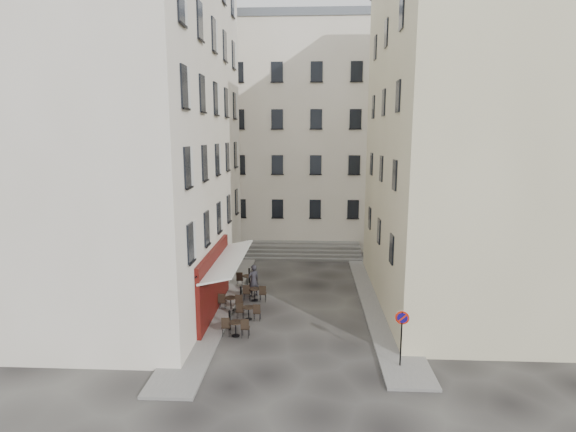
# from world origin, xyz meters

# --- Properties ---
(ground) EXTENTS (90.00, 90.00, 0.00)m
(ground) POSITION_xyz_m (0.00, 0.00, 0.00)
(ground) COLOR black
(ground) RESTS_ON ground
(sidewalk_left) EXTENTS (2.00, 22.00, 0.12)m
(sidewalk_left) POSITION_xyz_m (-4.50, 4.00, 0.06)
(sidewalk_left) COLOR slate
(sidewalk_left) RESTS_ON ground
(sidewalk_right) EXTENTS (2.00, 18.00, 0.12)m
(sidewalk_right) POSITION_xyz_m (4.50, 3.00, 0.06)
(sidewalk_right) COLOR slate
(sidewalk_right) RESTS_ON ground
(building_left) EXTENTS (12.20, 16.20, 20.60)m
(building_left) POSITION_xyz_m (-10.50, 3.00, 10.31)
(building_left) COLOR beige
(building_left) RESTS_ON ground
(building_right) EXTENTS (12.20, 14.20, 18.60)m
(building_right) POSITION_xyz_m (10.50, 3.50, 9.31)
(building_right) COLOR #B9B089
(building_right) RESTS_ON ground
(building_back) EXTENTS (18.20, 10.20, 18.60)m
(building_back) POSITION_xyz_m (-1.00, 19.00, 9.31)
(building_back) COLOR beige
(building_back) RESTS_ON ground
(cafe_storefront) EXTENTS (1.74, 7.30, 3.50)m
(cafe_storefront) POSITION_xyz_m (-4.32, 1.00, 1.88)
(cafe_storefront) COLOR #431009
(cafe_storefront) RESTS_ON ground
(stone_steps) EXTENTS (9.00, 3.15, 0.80)m
(stone_steps) POSITION_xyz_m (0.00, 12.57, 0.40)
(stone_steps) COLOR #5D5A58
(stone_steps) RESTS_ON ground
(bollard_near) EXTENTS (0.12, 0.12, 0.98)m
(bollard_near) POSITION_xyz_m (-3.25, -1.00, 0.53)
(bollard_near) COLOR black
(bollard_near) RESTS_ON ground
(bollard_mid) EXTENTS (0.12, 0.12, 0.98)m
(bollard_mid) POSITION_xyz_m (-3.25, 2.50, 0.53)
(bollard_mid) COLOR black
(bollard_mid) RESTS_ON ground
(bollard_far) EXTENTS (0.12, 0.12, 0.98)m
(bollard_far) POSITION_xyz_m (-3.25, 6.00, 0.53)
(bollard_far) COLOR black
(bollard_far) RESTS_ON ground
(no_parking_sign) EXTENTS (0.55, 0.16, 2.44)m
(no_parking_sign) POSITION_xyz_m (4.29, -4.29, 1.73)
(no_parking_sign) COLOR black
(no_parking_sign) RESTS_ON ground
(bistro_table_a) EXTENTS (1.31, 0.61, 0.92)m
(bistro_table_a) POSITION_xyz_m (-2.83, -1.76, 0.47)
(bistro_table_a) COLOR black
(bistro_table_a) RESTS_ON ground
(bistro_table_b) EXTENTS (1.24, 0.58, 0.87)m
(bistro_table_b) POSITION_xyz_m (-2.49, 0.18, 0.45)
(bistro_table_b) COLOR black
(bistro_table_b) RESTS_ON ground
(bistro_table_c) EXTENTS (1.33, 0.62, 0.94)m
(bistro_table_c) POSITION_xyz_m (-3.60, 1.36, 0.48)
(bistro_table_c) COLOR black
(bistro_table_c) RESTS_ON ground
(bistro_table_d) EXTENTS (1.32, 0.62, 0.93)m
(bistro_table_d) POSITION_xyz_m (-2.50, 2.84, 0.47)
(bistro_table_d) COLOR black
(bistro_table_d) RESTS_ON ground
(bistro_table_e) EXTENTS (1.31, 0.62, 0.92)m
(bistro_table_e) POSITION_xyz_m (-3.26, 5.17, 0.47)
(bistro_table_e) COLOR black
(bistro_table_e) RESTS_ON ground
(pedestrian) EXTENTS (0.82, 0.77, 1.88)m
(pedestrian) POSITION_xyz_m (-2.67, 3.69, 0.94)
(pedestrian) COLOR #232228
(pedestrian) RESTS_ON ground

